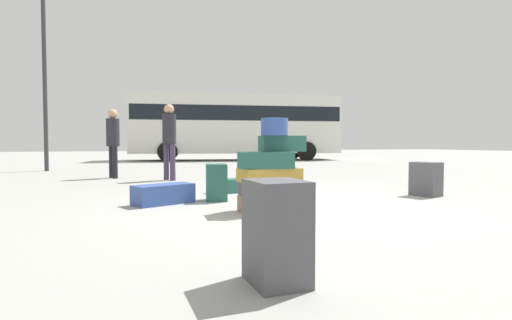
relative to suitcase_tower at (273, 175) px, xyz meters
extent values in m
plane|color=#9E9E99|center=(0.42, 0.10, -0.44)|extent=(80.00, 80.00, 0.00)
cube|color=olive|center=(0.02, -0.02, -0.34)|extent=(0.87, 0.59, 0.19)
cube|color=#4C4C51|center=(-0.01, 0.00, -0.17)|extent=(0.74, 0.43, 0.16)
cube|color=#B28C33|center=(-0.05, -0.01, 0.00)|extent=(0.72, 0.42, 0.16)
cube|color=#26594C|center=(-0.11, -0.05, 0.18)|extent=(0.64, 0.40, 0.20)
cube|color=#26594C|center=(0.17, 0.11, 0.37)|extent=(0.57, 0.37, 0.20)
cylinder|color=#334F99|center=(0.02, 0.00, 0.58)|extent=(0.33, 0.33, 0.21)
cube|color=#26594C|center=(0.09, 1.90, -0.33)|extent=(0.78, 0.46, 0.23)
cube|color=#26594C|center=(-0.42, 1.07, -0.18)|extent=(0.36, 0.40, 0.52)
cube|color=#334F99|center=(-1.17, 1.02, -0.31)|extent=(0.87, 0.63, 0.26)
cube|color=#4C4C51|center=(-0.94, -2.29, -0.14)|extent=(0.31, 0.37, 0.60)
cube|color=#4C4C51|center=(2.77, 0.42, -0.18)|extent=(0.38, 0.47, 0.53)
cylinder|color=#3F334C|center=(-0.66, 4.55, -0.04)|extent=(0.12, 0.12, 0.80)
cylinder|color=#3F334C|center=(-0.55, 4.36, -0.04)|extent=(0.12, 0.12, 0.80)
cylinder|color=#26262D|center=(-0.60, 4.45, 0.69)|extent=(0.30, 0.30, 0.66)
sphere|color=tan|center=(-0.60, 4.45, 1.13)|extent=(0.22, 0.22, 0.22)
cylinder|color=black|center=(-1.80, 5.57, -0.07)|extent=(0.12, 0.12, 0.75)
cylinder|color=black|center=(-1.73, 5.37, -0.07)|extent=(0.12, 0.12, 0.75)
cylinder|color=#26262D|center=(-1.77, 5.47, 0.64)|extent=(0.30, 0.30, 0.65)
sphere|color=tan|center=(-1.77, 5.47, 1.07)|extent=(0.22, 0.22, 0.22)
cube|color=silver|center=(4.05, 14.28, 1.31)|extent=(10.33, 4.33, 2.80)
cube|color=black|center=(4.05, 14.28, 1.80)|extent=(10.14, 4.32, 0.70)
cylinder|color=black|center=(7.49, 14.90, 0.01)|extent=(0.93, 0.41, 0.90)
cylinder|color=black|center=(7.02, 12.44, 0.01)|extent=(0.93, 0.41, 0.90)
cylinder|color=black|center=(1.08, 16.12, 0.01)|extent=(0.93, 0.41, 0.90)
cylinder|color=black|center=(0.61, 13.66, 0.01)|extent=(0.93, 0.41, 0.90)
cylinder|color=#333338|center=(-3.60, 8.71, 2.56)|extent=(0.12, 0.12, 6.00)
camera|label=1|loc=(-1.85, -4.37, 0.38)|focal=27.59mm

